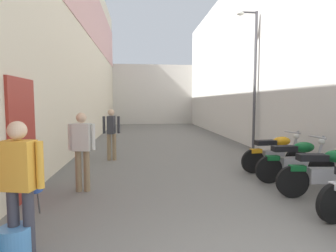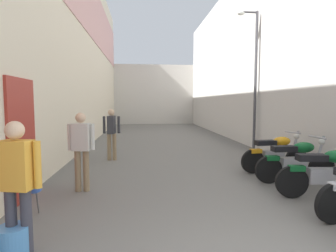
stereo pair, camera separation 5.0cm
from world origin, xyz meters
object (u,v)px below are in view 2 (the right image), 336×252
street_lamp (253,71)px  water_jug_beside_first (13,245)px  motorcycle_fifth (275,152)px  pedestrian_further_down (112,130)px  pedestrian_by_doorway (17,181)px  umbrella_leaning (33,175)px  motorcycle_third (327,171)px  motorcycle_fourth (296,160)px  pedestrian_mid_alley (81,146)px

street_lamp → water_jug_beside_first: bearing=-128.9°
motorcycle_fifth → pedestrian_further_down: 4.71m
motorcycle_fifth → street_lamp: (0.71, 3.23, 2.42)m
motorcycle_fifth → pedestrian_by_doorway: bearing=-143.1°
pedestrian_by_doorway → umbrella_leaning: (-0.29, 1.19, -0.24)m
umbrella_leaning → motorcycle_third: bearing=4.6°
motorcycle_fourth → pedestrian_further_down: size_ratio=1.18×
water_jug_beside_first → pedestrian_mid_alley: bearing=84.8°
pedestrian_mid_alley → umbrella_leaning: bearing=-110.0°
street_lamp → motorcycle_fourth: bearing=-99.6°
motorcycle_third → street_lamp: size_ratio=0.37×
pedestrian_by_doorway → water_jug_beside_first: bearing=-145.0°
pedestrian_by_doorway → umbrella_leaning: bearing=103.6°
pedestrian_further_down → street_lamp: size_ratio=0.31×
motorcycle_fourth → umbrella_leaning: bearing=-164.2°
street_lamp → motorcycle_fifth: bearing=-102.3°
water_jug_beside_first → street_lamp: size_ratio=0.08×
motorcycle_fifth → street_lamp: street_lamp is taller
motorcycle_fourth → water_jug_beside_first: 5.50m
motorcycle_third → motorcycle_fourth: (0.00, 1.02, 0.00)m
motorcycle_fifth → pedestrian_by_doorway: 5.95m
pedestrian_by_doorway → water_jug_beside_first: size_ratio=3.74×
motorcycle_fifth → motorcycle_fourth: bearing=-90.0°
motorcycle_fourth → motorcycle_fifth: same height
motorcycle_fifth → street_lamp: bearing=77.7°
motorcycle_fifth → pedestrian_mid_alley: (-4.58, -1.11, 0.42)m
motorcycle_fourth → water_jug_beside_first: bearing=-151.0°
motorcycle_fourth → motorcycle_third: bearing=-90.0°
motorcycle_fifth → pedestrian_mid_alley: pedestrian_mid_alley is taller
motorcycle_fifth → motorcycle_third: bearing=-90.0°
motorcycle_third → pedestrian_mid_alley: size_ratio=1.18×
pedestrian_further_down → pedestrian_by_doorway: bearing=-94.7°
motorcycle_fifth → pedestrian_mid_alley: 4.73m
pedestrian_mid_alley → pedestrian_further_down: (0.28, 2.98, 0.00)m
motorcycle_fourth → water_jug_beside_first: motorcycle_fourth is taller
motorcycle_third → motorcycle_fifth: 1.96m
motorcycle_third → water_jug_beside_first: 5.08m
motorcycle_fourth → street_lamp: 4.87m
motorcycle_fourth → street_lamp: size_ratio=0.37×
water_jug_beside_first → motorcycle_fifth: bearing=36.9°
pedestrian_by_doorway → street_lamp: bearing=51.2°
motorcycle_third → motorcycle_fourth: same height
motorcycle_fourth → pedestrian_by_doorway: pedestrian_by_doorway is taller
pedestrian_mid_alley → pedestrian_further_down: bearing=84.6°
pedestrian_mid_alley → water_jug_beside_first: bearing=-95.2°
water_jug_beside_first → street_lamp: bearing=51.1°
pedestrian_mid_alley → umbrella_leaning: (-0.46, -1.26, -0.24)m
motorcycle_third → pedestrian_mid_alley: bearing=169.4°
motorcycle_fifth → pedestrian_mid_alley: size_ratio=1.17×
motorcycle_third → motorcycle_fifth: size_ratio=1.00×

